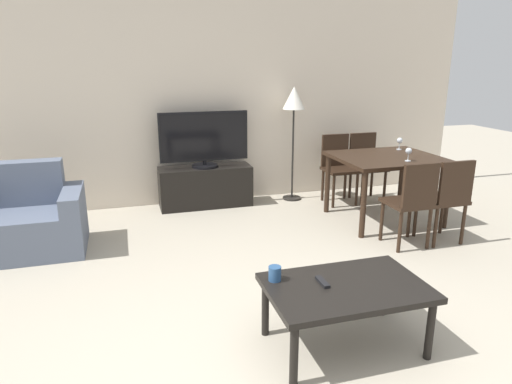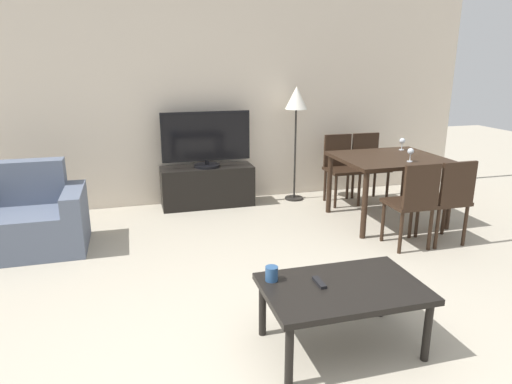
{
  "view_description": "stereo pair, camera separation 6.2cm",
  "coord_description": "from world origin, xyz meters",
  "px_view_note": "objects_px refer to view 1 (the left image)",
  "views": [
    {
      "loc": [
        -0.64,
        -1.83,
        1.8
      ],
      "look_at": [
        0.47,
        1.96,
        0.65
      ],
      "focal_mm": 32.0,
      "sensor_mm": 36.0,
      "label": 1
    },
    {
      "loc": [
        -0.58,
        -1.84,
        1.8
      ],
      "look_at": [
        0.47,
        1.96,
        0.65
      ],
      "focal_mm": 32.0,
      "sensor_mm": 36.0,
      "label": 2
    }
  ],
  "objects_px": {
    "dining_chair_near": "(412,200)",
    "floor_lamp": "(294,105)",
    "dining_chair_far_left": "(338,165)",
    "remote_primary": "(322,282)",
    "dining_table": "(386,164)",
    "cup_white_near": "(275,274)",
    "dining_chair_far": "(366,163)",
    "armchair": "(24,222)",
    "wine_glass_left": "(409,152)",
    "wine_glass_center": "(400,141)",
    "tv_stand": "(205,187)",
    "tv": "(204,139)",
    "dining_chair_near_right": "(447,196)",
    "coffee_table": "(346,292)"
  },
  "relations": [
    {
      "from": "coffee_table",
      "to": "dining_chair_near",
      "type": "relative_size",
      "value": 1.15
    },
    {
      "from": "dining_chair_far",
      "to": "remote_primary",
      "type": "bearing_deg",
      "value": -123.83
    },
    {
      "from": "dining_chair_far_left",
      "to": "wine_glass_left",
      "type": "relative_size",
      "value": 5.98
    },
    {
      "from": "wine_glass_center",
      "to": "cup_white_near",
      "type": "bearing_deg",
      "value": -136.42
    },
    {
      "from": "dining_chair_far_left",
      "to": "remote_primary",
      "type": "relative_size",
      "value": 5.82
    },
    {
      "from": "coffee_table",
      "to": "dining_chair_near",
      "type": "distance_m",
      "value": 1.89
    },
    {
      "from": "armchair",
      "to": "dining_chair_far_left",
      "type": "xyz_separation_m",
      "value": [
        3.61,
        0.62,
        0.2
      ]
    },
    {
      "from": "dining_table",
      "to": "dining_chair_far_left",
      "type": "relative_size",
      "value": 1.31
    },
    {
      "from": "armchair",
      "to": "dining_chair_far_left",
      "type": "relative_size",
      "value": 1.26
    },
    {
      "from": "dining_table",
      "to": "remote_primary",
      "type": "height_order",
      "value": "dining_table"
    },
    {
      "from": "dining_table",
      "to": "wine_glass_center",
      "type": "distance_m",
      "value": 0.5
    },
    {
      "from": "tv_stand",
      "to": "dining_chair_far",
      "type": "height_order",
      "value": "dining_chair_far"
    },
    {
      "from": "dining_chair_far",
      "to": "tv_stand",
      "type": "bearing_deg",
      "value": 171.97
    },
    {
      "from": "tv_stand",
      "to": "dining_chair_far_left",
      "type": "distance_m",
      "value": 1.73
    },
    {
      "from": "coffee_table",
      "to": "floor_lamp",
      "type": "bearing_deg",
      "value": 75.14
    },
    {
      "from": "dining_chair_near",
      "to": "wine_glass_center",
      "type": "bearing_deg",
      "value": 63.48
    },
    {
      "from": "tv",
      "to": "dining_table",
      "type": "xyz_separation_m",
      "value": [
        1.88,
        -1.09,
        -0.19
      ]
    },
    {
      "from": "wine_glass_center",
      "to": "dining_chair_near",
      "type": "bearing_deg",
      "value": -116.52
    },
    {
      "from": "dining_chair_near_right",
      "to": "floor_lamp",
      "type": "bearing_deg",
      "value": 116.44
    },
    {
      "from": "tv",
      "to": "dining_chair_near_right",
      "type": "relative_size",
      "value": 1.25
    },
    {
      "from": "wine_glass_left",
      "to": "coffee_table",
      "type": "bearing_deg",
      "value": -132.16
    },
    {
      "from": "coffee_table",
      "to": "wine_glass_center",
      "type": "height_order",
      "value": "wine_glass_center"
    },
    {
      "from": "armchair",
      "to": "cup_white_near",
      "type": "distance_m",
      "value": 2.79
    },
    {
      "from": "wine_glass_center",
      "to": "wine_glass_left",
      "type": "bearing_deg",
      "value": -115.26
    },
    {
      "from": "dining_chair_far_left",
      "to": "tv_stand",
      "type": "bearing_deg",
      "value": 170.1
    },
    {
      "from": "remote_primary",
      "to": "tv",
      "type": "bearing_deg",
      "value": 93.36
    },
    {
      "from": "tv",
      "to": "wine_glass_left",
      "type": "bearing_deg",
      "value": -35.34
    },
    {
      "from": "coffee_table",
      "to": "wine_glass_center",
      "type": "relative_size",
      "value": 6.87
    },
    {
      "from": "cup_white_near",
      "to": "wine_glass_left",
      "type": "relative_size",
      "value": 0.65
    },
    {
      "from": "dining_chair_far",
      "to": "wine_glass_center",
      "type": "bearing_deg",
      "value": -73.34
    },
    {
      "from": "cup_white_near",
      "to": "wine_glass_left",
      "type": "height_order",
      "value": "wine_glass_left"
    },
    {
      "from": "tv_stand",
      "to": "tv",
      "type": "height_order",
      "value": "tv"
    },
    {
      "from": "dining_table",
      "to": "dining_chair_far",
      "type": "relative_size",
      "value": 1.31
    },
    {
      "from": "remote_primary",
      "to": "wine_glass_left",
      "type": "height_order",
      "value": "wine_glass_left"
    },
    {
      "from": "tv",
      "to": "dining_chair_near",
      "type": "bearing_deg",
      "value": -48.29
    },
    {
      "from": "armchair",
      "to": "dining_table",
      "type": "relative_size",
      "value": 0.96
    },
    {
      "from": "wine_glass_center",
      "to": "dining_chair_near_right",
      "type": "bearing_deg",
      "value": -97.71
    },
    {
      "from": "tv_stand",
      "to": "floor_lamp",
      "type": "distance_m",
      "value": 1.52
    },
    {
      "from": "dining_table",
      "to": "cup_white_near",
      "type": "distance_m",
      "value": 2.75
    },
    {
      "from": "tv",
      "to": "wine_glass_center",
      "type": "height_order",
      "value": "tv"
    },
    {
      "from": "dining_chair_near",
      "to": "floor_lamp",
      "type": "bearing_deg",
      "value": 105.77
    },
    {
      "from": "tv_stand",
      "to": "cup_white_near",
      "type": "height_order",
      "value": "cup_white_near"
    },
    {
      "from": "tv_stand",
      "to": "coffee_table",
      "type": "relative_size",
      "value": 1.15
    },
    {
      "from": "tv_stand",
      "to": "remote_primary",
      "type": "bearing_deg",
      "value": -86.64
    },
    {
      "from": "armchair",
      "to": "wine_glass_center",
      "type": "height_order",
      "value": "wine_glass_center"
    },
    {
      "from": "cup_white_near",
      "to": "wine_glass_center",
      "type": "distance_m",
      "value": 3.23
    },
    {
      "from": "tv_stand",
      "to": "wine_glass_left",
      "type": "xyz_separation_m",
      "value": [
        1.95,
        -1.39,
        0.6
      ]
    },
    {
      "from": "armchair",
      "to": "dining_chair_far",
      "type": "relative_size",
      "value": 1.26
    },
    {
      "from": "dining_chair_near_right",
      "to": "floor_lamp",
      "type": "distance_m",
      "value": 2.21
    },
    {
      "from": "wine_glass_left",
      "to": "cup_white_near",
      "type": "bearing_deg",
      "value": -141.65
    }
  ]
}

